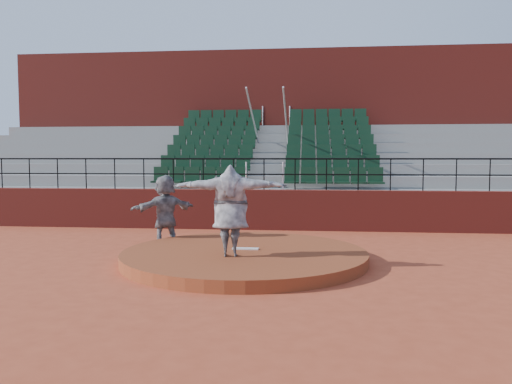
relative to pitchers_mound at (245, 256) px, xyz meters
The scene contains 9 objects.
ground 0.12m from the pitchers_mound, ahead, with size 90.00×90.00×0.00m, color #AA4326.
pitchers_mound is the anchor object (origin of this frame).
pitching_rubber 0.21m from the pitchers_mound, 90.00° to the left, with size 0.60×0.15×0.03m, color white.
boundary_wall 5.03m from the pitchers_mound, 90.00° to the left, with size 24.00×0.30×1.30m, color maroon.
wall_railing 5.35m from the pitchers_mound, 90.00° to the left, with size 24.04×0.05×1.03m.
seating_deck 8.75m from the pitchers_mound, 90.00° to the left, with size 24.00×5.97×4.63m.
press_box_facade 13.06m from the pitchers_mound, 90.00° to the left, with size 24.00×3.00×7.10m, color maroon.
pitcher 1.29m from the pitchers_mound, 109.06° to the right, with size 2.39×0.65×1.94m, color black.
fielder 2.99m from the pitchers_mound, 143.92° to the left, with size 1.76×0.56×1.89m, color black.
Camera 1 is at (1.41, -11.04, 2.35)m, focal length 35.00 mm.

